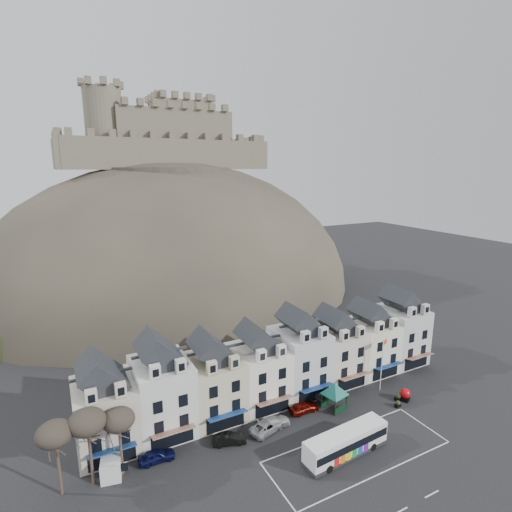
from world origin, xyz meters
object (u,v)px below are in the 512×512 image
(car_black, at_px, (229,439))
(car_silver, at_px, (267,426))
(car_white, at_px, (274,422))
(bus, at_px, (346,442))
(car_navy, at_px, (157,456))
(bus_shelter, at_px, (335,389))
(red_buoy, at_px, (405,394))
(car_maroon, at_px, (304,407))
(car_charcoal, at_px, (329,392))
(flagpole, at_px, (382,361))
(white_van, at_px, (112,461))

(car_black, bearing_deg, car_silver, -72.53)
(car_silver, height_order, car_white, car_silver)
(bus, distance_m, car_white, 9.67)
(car_navy, bearing_deg, bus_shelter, -89.90)
(car_black, bearing_deg, red_buoy, -79.40)
(car_white, bearing_deg, car_navy, 89.11)
(car_navy, height_order, car_white, car_navy)
(car_white, xyz_separation_m, car_maroon, (5.20, 0.77, 0.08))
(car_navy, relative_size, car_silver, 0.85)
(red_buoy, xyz_separation_m, car_navy, (-34.46, 4.28, -0.21))
(red_buoy, distance_m, car_black, 26.21)
(bus, distance_m, car_charcoal, 11.86)
(car_charcoal, bearing_deg, bus, 132.70)
(car_navy, height_order, car_silver, car_navy)
(car_white, height_order, car_maroon, car_maroon)
(bus_shelter, height_order, flagpole, flagpole)
(white_van, height_order, car_white, white_van)
(bus, relative_size, car_black, 2.73)
(white_van, distance_m, car_white, 19.59)
(bus, height_order, car_charcoal, bus)
(red_buoy, bearing_deg, flagpole, 107.22)
(bus_shelter, distance_m, car_silver, 10.83)
(bus, xyz_separation_m, red_buoy, (14.82, 4.78, -0.80))
(flagpole, distance_m, car_charcoal, 9.18)
(flagpole, relative_size, car_navy, 1.99)
(car_black, relative_size, car_maroon, 0.96)
(bus, relative_size, flagpole, 1.36)
(bus_shelter, xyz_separation_m, car_charcoal, (1.00, 2.50, -2.12))
(red_buoy, xyz_separation_m, car_white, (-19.62, 3.55, -0.26))
(red_buoy, bearing_deg, car_black, 173.13)
(flagpole, height_order, car_silver, flagpole)
(car_silver, distance_m, car_charcoal, 11.87)
(bus_shelter, relative_size, white_van, 1.13)
(white_van, bearing_deg, car_silver, 4.66)
(bus, relative_size, white_van, 2.18)
(bus_shelter, bearing_deg, car_black, 167.61)
(bus, bearing_deg, red_buoy, 14.17)
(flagpole, distance_m, car_maroon, 13.87)
(car_navy, relative_size, car_maroon, 0.96)
(red_buoy, bearing_deg, car_white, 169.75)
(red_buoy, relative_size, car_silver, 0.37)
(car_black, bearing_deg, bus_shelter, -72.53)
(car_charcoal, bearing_deg, red_buoy, -140.48)
(car_white, distance_m, car_maroon, 5.26)
(car_silver, bearing_deg, bus, -159.79)
(car_silver, bearing_deg, car_white, -88.04)
(red_buoy, bearing_deg, car_maroon, 163.33)
(flagpole, height_order, white_van, flagpole)
(bus, relative_size, bus_shelter, 1.92)
(car_white, bearing_deg, car_silver, 110.84)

